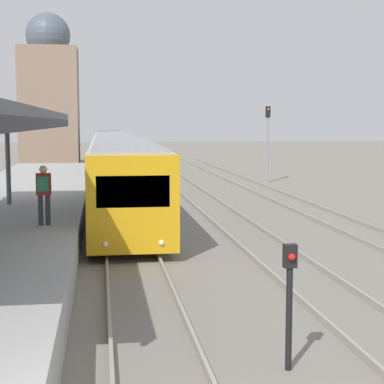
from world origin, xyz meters
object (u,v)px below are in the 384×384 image
(person_on_platform, at_px, (44,190))
(train_near, at_px, (115,157))
(signal_mast_far, at_px, (268,135))
(signal_post_near, at_px, (289,293))

(person_on_platform, xyz_separation_m, train_near, (2.42, 22.04, -0.26))
(person_on_platform, height_order, signal_mast_far, signal_mast_far)
(person_on_platform, xyz_separation_m, signal_post_near, (4.40, -8.71, -0.74))
(signal_post_near, bearing_deg, signal_mast_far, 75.86)
(signal_post_near, bearing_deg, person_on_platform, 116.83)
(person_on_platform, xyz_separation_m, signal_mast_far, (12.10, 21.84, 1.10))
(train_near, relative_size, signal_post_near, 23.23)
(signal_post_near, distance_m, signal_mast_far, 31.55)
(person_on_platform, bearing_deg, train_near, 83.75)
(train_near, bearing_deg, signal_mast_far, -1.20)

